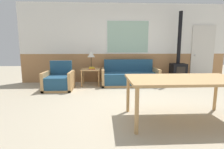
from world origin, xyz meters
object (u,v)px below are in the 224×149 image
dining_table (184,82)px  wood_stove (178,67)px  couch (130,77)px  table_lamp (91,55)px  side_table (91,71)px  armchair (59,81)px

dining_table → wood_stove: (1.19, 2.93, -0.09)m
couch → table_lamp: size_ratio=3.23×
side_table → table_lamp: bearing=80.3°
armchair → side_table: (0.88, 0.57, 0.21)m
table_lamp → dining_table: table_lamp is taller
side_table → dining_table: (1.74, -2.86, 0.21)m
table_lamp → wood_stove: bearing=-0.5°
table_lamp → wood_stove: 2.94m
side_table → dining_table: bearing=-58.6°
armchair → side_table: 1.07m
table_lamp → dining_table: bearing=-59.8°
couch → armchair: 2.21m
armchair → couch: bearing=10.4°
table_lamp → couch: bearing=-7.2°
couch → wood_stove: (1.66, 0.13, 0.33)m
dining_table → side_table: bearing=121.4°
side_table → wood_stove: size_ratio=0.25×
side_table → dining_table: 3.35m
side_table → wood_stove: (2.93, 0.08, 0.13)m
armchair → wood_stove: 3.88m
wood_stove → table_lamp: bearing=179.5°
couch → side_table: bearing=177.5°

